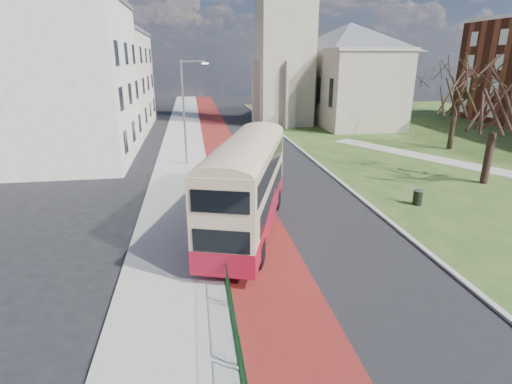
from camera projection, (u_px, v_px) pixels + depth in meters
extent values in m
plane|color=black|center=(297.00, 271.00, 16.17)|extent=(160.00, 160.00, 0.00)
cube|color=black|center=(256.00, 157.00, 35.13)|extent=(9.00, 120.00, 0.01)
cube|color=#591414|center=(225.00, 158.00, 34.72)|extent=(3.40, 120.00, 0.01)
cube|color=gray|center=(181.00, 159.00, 34.14)|extent=(4.00, 120.00, 0.12)
cube|color=#999993|center=(204.00, 158.00, 34.44)|extent=(0.25, 120.00, 0.13)
cube|color=#999993|center=(301.00, 149.00, 37.67)|extent=(0.25, 80.00, 0.13)
cube|color=#2B4518|center=(490.00, 143.00, 40.66)|extent=(40.00, 80.00, 0.04)
cylinder|color=#0B3315|center=(217.00, 214.00, 19.13)|extent=(0.04, 24.00, 0.04)
cylinder|color=#0B3315|center=(217.00, 232.00, 19.43)|extent=(0.04, 24.00, 0.04)
cube|color=#A09681|center=(285.00, 26.00, 49.16)|extent=(6.50, 6.50, 24.00)
cube|color=#A09681|center=(346.00, 88.00, 52.81)|extent=(9.00, 18.00, 9.00)
pyramid|color=#565960|center=(351.00, 22.00, 50.24)|extent=(9.00, 18.00, 3.60)
cube|color=beige|center=(66.00, 84.00, 32.71)|extent=(10.00, 14.00, 12.50)
cube|color=beige|center=(105.00, 83.00, 47.94)|extent=(10.00, 16.00, 11.00)
cube|color=#565960|center=(99.00, 31.00, 46.12)|extent=(10.30, 16.30, 0.50)
cylinder|color=gray|center=(184.00, 114.00, 31.06)|extent=(0.16, 0.16, 8.00)
cylinder|color=gray|center=(193.00, 61.00, 29.96)|extent=(1.80, 0.10, 0.10)
cube|color=silver|center=(205.00, 63.00, 30.14)|extent=(0.50, 0.18, 0.12)
cube|color=maroon|center=(247.00, 213.00, 19.60)|extent=(5.65, 10.97, 0.97)
cube|color=#CAAE8A|center=(247.00, 176.00, 18.99)|extent=(5.61, 10.91, 2.83)
cube|color=black|center=(224.00, 190.00, 19.72)|extent=(2.75, 8.39, 0.93)
cube|color=black|center=(273.00, 193.00, 19.37)|extent=(2.75, 8.39, 0.93)
cube|color=black|center=(222.00, 163.00, 18.99)|extent=(3.01, 9.21, 0.88)
cube|color=black|center=(273.00, 165.00, 18.63)|extent=(3.01, 9.21, 0.88)
cube|color=black|center=(262.00, 166.00, 24.27)|extent=(2.11, 0.75, 1.02)
cube|color=black|center=(262.00, 142.00, 23.81)|extent=(2.11, 0.75, 0.88)
cube|color=orange|center=(262.00, 133.00, 23.63)|extent=(1.69, 0.63, 0.29)
cylinder|color=black|center=(239.00, 197.00, 23.33)|extent=(0.59, 1.05, 1.01)
cylinder|color=black|center=(277.00, 199.00, 23.01)|extent=(0.59, 1.05, 1.01)
cylinder|color=black|center=(208.00, 250.00, 16.90)|extent=(0.59, 1.05, 1.01)
cylinder|color=black|center=(260.00, 253.00, 16.57)|extent=(0.59, 1.05, 1.01)
cylinder|color=#301E18|center=(488.00, 158.00, 27.03)|extent=(0.65, 0.65, 3.50)
cylinder|color=black|center=(452.00, 132.00, 37.58)|extent=(0.60, 0.60, 3.22)
cylinder|color=black|center=(418.00, 198.00, 23.34)|extent=(0.54, 0.54, 0.86)
cylinder|color=gray|center=(419.00, 190.00, 23.20)|extent=(0.58, 0.58, 0.06)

